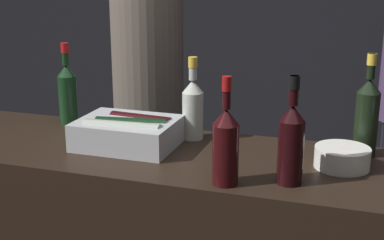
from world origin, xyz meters
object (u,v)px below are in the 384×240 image
champagne_bottle (367,115)px  rose_wine_bottle (193,106)px  bowl_white (342,157)px  red_wine_bottle_tall (226,144)px  red_wine_bottle_burgundy (68,92)px  red_wine_bottle_black_foil (291,141)px  ice_bin_with_bottles (128,131)px  person_in_hoodie (149,97)px

champagne_bottle → rose_wine_bottle: (-0.64, -0.01, -0.02)m
bowl_white → red_wine_bottle_tall: (-0.34, -0.26, 0.09)m
red_wine_bottle_tall → red_wine_bottle_burgundy: red_wine_bottle_burgundy is taller
red_wine_bottle_black_foil → red_wine_bottle_burgundy: (-1.00, 0.37, 0.00)m
ice_bin_with_bottles → champagne_bottle: champagne_bottle is taller
bowl_white → red_wine_bottle_burgundy: 1.16m
red_wine_bottle_black_foil → red_wine_bottle_tall: bearing=-160.3°
red_wine_bottle_black_foil → person_in_hoodie: size_ratio=0.19×
bowl_white → person_in_hoodie: (-1.08, 0.89, -0.08)m
red_wine_bottle_black_foil → ice_bin_with_bottles: bearing=165.0°
person_in_hoodie → red_wine_bottle_burgundy: bearing=-60.1°
red_wine_bottle_black_foil → person_in_hoodie: bearing=130.6°
champagne_bottle → person_in_hoodie: (-1.14, 0.74, -0.19)m
rose_wine_bottle → red_wine_bottle_black_foil: red_wine_bottle_black_foil is taller
champagne_bottle → red_wine_bottle_tall: size_ratio=1.07×
ice_bin_with_bottles → person_in_hoodie: 0.97m
red_wine_bottle_tall → red_wine_bottle_black_foil: size_ratio=1.00×
champagne_bottle → red_wine_bottle_black_foil: bearing=-122.1°
red_wine_bottle_burgundy → bowl_white: bearing=-8.9°
rose_wine_bottle → red_wine_bottle_burgundy: red_wine_bottle_burgundy is taller
bowl_white → champagne_bottle: size_ratio=0.50×
bowl_white → red_wine_bottle_tall: 0.43m
bowl_white → red_wine_bottle_tall: bearing=-142.6°
ice_bin_with_bottles → red_wine_bottle_black_foil: red_wine_bottle_black_foil is taller
bowl_white → person_in_hoodie: 1.40m
ice_bin_with_bottles → bowl_white: (0.77, 0.02, -0.02)m
red_wine_bottle_tall → rose_wine_bottle: bearing=120.6°
red_wine_bottle_tall → champagne_bottle: bearing=45.5°
champagne_bottle → rose_wine_bottle: size_ratio=1.13×
rose_wine_bottle → red_wine_bottle_black_foil: bearing=-38.1°
rose_wine_bottle → red_wine_bottle_burgundy: size_ratio=0.93×
person_in_hoodie → rose_wine_bottle: bearing=-20.6°
ice_bin_with_bottles → red_wine_bottle_burgundy: (-0.37, 0.20, 0.08)m
rose_wine_bottle → red_wine_bottle_black_foil: (0.43, -0.33, 0.01)m
champagne_bottle → red_wine_bottle_burgundy: 1.21m
bowl_white → rose_wine_bottle: (-0.57, 0.14, 0.09)m
rose_wine_bottle → red_wine_bottle_black_foil: size_ratio=0.95×
ice_bin_with_bottles → red_wine_bottle_tall: (0.44, -0.24, 0.07)m
red_wine_bottle_black_foil → red_wine_bottle_burgundy: 1.06m
rose_wine_bottle → red_wine_bottle_burgundy: 0.57m
ice_bin_with_bottles → person_in_hoodie: size_ratio=0.20×
red_wine_bottle_tall → rose_wine_bottle: size_ratio=1.05×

